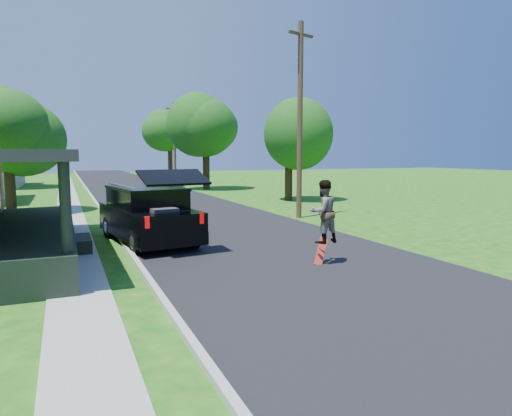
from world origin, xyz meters
name	(u,v)px	position (x,y,z in m)	size (l,w,h in m)	color
ground	(331,281)	(0.00, 0.00, 0.00)	(140.00, 140.00, 0.00)	#104F0F
street	(163,201)	(0.00, 20.00, 0.00)	(8.00, 120.00, 0.02)	black
curb	(96,204)	(-4.05, 20.00, 0.00)	(0.15, 120.00, 0.12)	#A6A6A0
sidewalk	(69,205)	(-5.60, 20.00, 0.00)	(1.30, 120.00, 0.03)	gray
black_suv	(148,214)	(-3.20, 6.53, 0.98)	(2.84, 5.75, 2.57)	black
skateboarder	(323,212)	(0.66, 1.50, 1.47)	(0.93, 0.77, 1.73)	black
skateboard	(321,252)	(0.68, 1.60, 0.31)	(0.60, 0.42, 0.78)	#A2210D
tree_left_mid	(5,125)	(-8.33, 16.60, 4.43)	(4.77, 4.52, 6.72)	black
tree_right_near	(288,136)	(7.75, 17.60, 4.18)	(4.98, 5.09, 6.49)	black
tree_right_mid	(205,120)	(5.51, 28.85, 5.93)	(6.18, 5.95, 9.02)	black
tree_right_far	(169,129)	(7.24, 51.00, 6.23)	(5.99, 5.79, 9.36)	black
utility_pole_near	(300,119)	(4.50, 10.00, 4.66)	(1.50, 0.57, 9.05)	#402F1D
utility_pole_far	(175,142)	(4.63, 36.62, 4.20)	(1.60, 0.28, 8.12)	#402F1D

